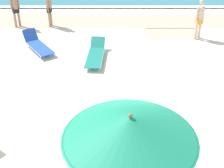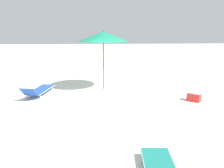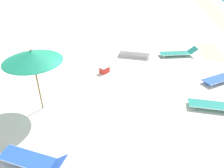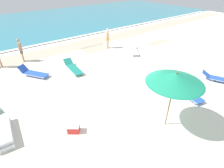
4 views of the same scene
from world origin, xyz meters
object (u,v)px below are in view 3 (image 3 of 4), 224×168
(lounger_stack, at_px, (135,53))
(sun_lounger_under_umbrella, at_px, (217,105))
(cooler_box, at_px, (104,69))
(sun_lounger_beside_umbrella, at_px, (178,53))
(beach_umbrella, at_px, (32,56))
(sun_lounger_near_water_right, at_px, (221,77))
(sun_lounger_mid_beach_solo, at_px, (33,160))

(lounger_stack, height_order, sun_lounger_under_umbrella, sun_lounger_under_umbrella)
(sun_lounger_under_umbrella, distance_m, cooler_box, 5.73)
(sun_lounger_beside_umbrella, bearing_deg, beach_umbrella, -58.28)
(sun_lounger_near_water_right, xyz_separation_m, cooler_box, (-0.09, -5.99, -0.03))
(beach_umbrella, height_order, sun_lounger_near_water_right, beach_umbrella)
(beach_umbrella, bearing_deg, sun_lounger_under_umbrella, 97.33)
(sun_lounger_mid_beach_solo, bearing_deg, sun_lounger_under_umbrella, 130.85)
(beach_umbrella, bearing_deg, cooler_box, 149.14)
(cooler_box, bearing_deg, beach_umbrella, -173.35)
(sun_lounger_near_water_right, bearing_deg, sun_lounger_mid_beach_solo, -83.58)
(lounger_stack, distance_m, sun_lounger_beside_umbrella, 2.72)
(beach_umbrella, relative_size, sun_lounger_under_umbrella, 1.17)
(lounger_stack, relative_size, sun_lounger_near_water_right, 0.97)
(lounger_stack, xyz_separation_m, sun_lounger_near_water_right, (2.49, 4.45, 0.01))
(lounger_stack, height_order, cooler_box, lounger_stack)
(cooler_box, bearing_deg, lounger_stack, 4.86)
(sun_lounger_under_umbrella, height_order, sun_lounger_beside_umbrella, sun_lounger_beside_umbrella)
(beach_umbrella, height_order, sun_lounger_mid_beach_solo, beach_umbrella)
(lounger_stack, distance_m, sun_lounger_under_umbrella, 6.10)
(sun_lounger_beside_umbrella, xyz_separation_m, sun_lounger_mid_beach_solo, (8.99, -5.43, 0.00))
(sun_lounger_beside_umbrella, height_order, sun_lounger_near_water_right, sun_lounger_near_water_right)
(sun_lounger_under_umbrella, xyz_separation_m, sun_lounger_mid_beach_solo, (3.67, -6.34, 0.01))
(sun_lounger_near_water_right, height_order, sun_lounger_mid_beach_solo, sun_lounger_near_water_right)
(beach_umbrella, height_order, sun_lounger_beside_umbrella, beach_umbrella)
(sun_lounger_under_umbrella, relative_size, cooler_box, 3.72)
(sun_lounger_under_umbrella, relative_size, sun_lounger_near_water_right, 1.13)
(lounger_stack, xyz_separation_m, cooler_box, (2.39, -1.53, -0.02))
(sun_lounger_beside_umbrella, distance_m, sun_lounger_near_water_right, 3.39)
(beach_umbrella, distance_m, cooler_box, 4.58)
(lounger_stack, relative_size, sun_lounger_mid_beach_solo, 0.85)
(sun_lounger_near_water_right, xyz_separation_m, sun_lounger_mid_beach_solo, (6.10, -7.19, -0.01))
(sun_lounger_mid_beach_solo, relative_size, cooler_box, 3.76)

